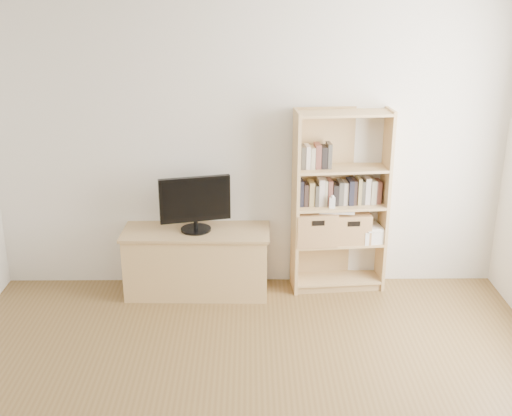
{
  "coord_description": "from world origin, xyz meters",
  "views": [
    {
      "loc": [
        -0.0,
        -2.94,
        2.7
      ],
      "look_at": [
        0.05,
        1.9,
        0.93
      ],
      "focal_mm": 45.0,
      "sensor_mm": 36.0,
      "label": 1
    }
  ],
  "objects_px": {
    "bookshelf": "(340,202)",
    "laptop": "(336,209)",
    "television": "(195,204)",
    "basket_left": "(315,226)",
    "basket_right": "(350,226)",
    "baby_monitor": "(332,203)",
    "tv_stand": "(197,262)"
  },
  "relations": [
    {
      "from": "bookshelf",
      "to": "laptop",
      "type": "height_order",
      "value": "bookshelf"
    },
    {
      "from": "television",
      "to": "basket_left",
      "type": "bearing_deg",
      "value": -10.2
    },
    {
      "from": "basket_left",
      "to": "television",
      "type": "bearing_deg",
      "value": 178.25
    },
    {
      "from": "television",
      "to": "bookshelf",
      "type": "bearing_deg",
      "value": -9.69
    },
    {
      "from": "bookshelf",
      "to": "basket_left",
      "type": "height_order",
      "value": "bookshelf"
    },
    {
      "from": "bookshelf",
      "to": "television",
      "type": "height_order",
      "value": "bookshelf"
    },
    {
      "from": "basket_right",
      "to": "baby_monitor",
      "type": "bearing_deg",
      "value": -154.91
    },
    {
      "from": "bookshelf",
      "to": "baby_monitor",
      "type": "height_order",
      "value": "bookshelf"
    },
    {
      "from": "television",
      "to": "laptop",
      "type": "bearing_deg",
      "value": -10.43
    },
    {
      "from": "bookshelf",
      "to": "laptop",
      "type": "bearing_deg",
      "value": -156.09
    },
    {
      "from": "tv_stand",
      "to": "basket_left",
      "type": "bearing_deg",
      "value": 4.8
    },
    {
      "from": "television",
      "to": "basket_right",
      "type": "distance_m",
      "value": 1.39
    },
    {
      "from": "television",
      "to": "laptop",
      "type": "distance_m",
      "value": 1.24
    },
    {
      "from": "bookshelf",
      "to": "laptop",
      "type": "xyz_separation_m",
      "value": [
        -0.03,
        -0.02,
        -0.06
      ]
    },
    {
      "from": "baby_monitor",
      "to": "basket_left",
      "type": "bearing_deg",
      "value": 154.53
    },
    {
      "from": "basket_left",
      "to": "basket_right",
      "type": "height_order",
      "value": "basket_left"
    },
    {
      "from": "basket_right",
      "to": "laptop",
      "type": "height_order",
      "value": "laptop"
    },
    {
      "from": "bookshelf",
      "to": "baby_monitor",
      "type": "relative_size",
      "value": 17.1
    },
    {
      "from": "baby_monitor",
      "to": "laptop",
      "type": "xyz_separation_m",
      "value": [
        0.05,
        0.08,
        -0.09
      ]
    },
    {
      "from": "basket_left",
      "to": "basket_right",
      "type": "xyz_separation_m",
      "value": [
        0.32,
        0.03,
        -0.01
      ]
    },
    {
      "from": "tv_stand",
      "to": "basket_right",
      "type": "distance_m",
      "value": 1.4
    },
    {
      "from": "bookshelf",
      "to": "basket_left",
      "type": "xyz_separation_m",
      "value": [
        -0.22,
        -0.02,
        -0.22
      ]
    },
    {
      "from": "bookshelf",
      "to": "basket_right",
      "type": "xyz_separation_m",
      "value": [
        0.1,
        0.0,
        -0.23
      ]
    },
    {
      "from": "television",
      "to": "baby_monitor",
      "type": "height_order",
      "value": "television"
    },
    {
      "from": "tv_stand",
      "to": "baby_monitor",
      "type": "height_order",
      "value": "baby_monitor"
    },
    {
      "from": "basket_right",
      "to": "bookshelf",
      "type": "bearing_deg",
      "value": 178.14
    },
    {
      "from": "basket_left",
      "to": "laptop",
      "type": "relative_size",
      "value": 1.18
    },
    {
      "from": "tv_stand",
      "to": "basket_left",
      "type": "xyz_separation_m",
      "value": [
        1.05,
        0.06,
        0.32
      ]
    },
    {
      "from": "bookshelf",
      "to": "television",
      "type": "relative_size",
      "value": 2.67
    },
    {
      "from": "basket_left",
      "to": "laptop",
      "type": "height_order",
      "value": "laptop"
    },
    {
      "from": "tv_stand",
      "to": "laptop",
      "type": "height_order",
      "value": "laptop"
    },
    {
      "from": "tv_stand",
      "to": "laptop",
      "type": "distance_m",
      "value": 1.32
    }
  ]
}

